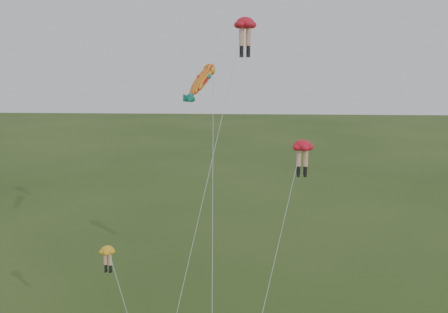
{
  "coord_description": "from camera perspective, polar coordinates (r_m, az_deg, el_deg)",
  "views": [
    {
      "loc": [
        3.0,
        -26.24,
        19.89
      ],
      "look_at": [
        1.37,
        6.0,
        13.43
      ],
      "focal_mm": 40.0,
      "sensor_mm": 36.0,
      "label": 1
    }
  ],
  "objects": [
    {
      "name": "fish_kite",
      "position": [
        35.28,
        -2.5,
        8.58
      ],
      "size": [
        2.74,
        12.13,
        19.71
      ],
      "rotation": [
        0.7,
        0.0,
        -0.63
      ],
      "color": "yellow",
      "rests_on": "ground"
    },
    {
      "name": "legs_kite_red_mid",
      "position": [
        34.04,
        8.87,
        0.62
      ],
      "size": [
        5.19,
        11.41,
        14.41
      ],
      "rotation": [
        0.0,
        0.0,
        -0.06
      ],
      "color": "red",
      "rests_on": "ground"
    },
    {
      "name": "legs_kite_red_high",
      "position": [
        35.2,
        2.31,
        14.25
      ],
      "size": [
        5.99,
        11.78,
        22.59
      ],
      "rotation": [
        0.0,
        0.0,
        0.28
      ],
      "color": "red",
      "rests_on": "ground"
    },
    {
      "name": "legs_kite_yellow",
      "position": [
        31.99,
        -12.98,
        -11.22
      ],
      "size": [
        4.57,
        5.46,
        8.49
      ],
      "rotation": [
        0.0,
        0.0,
        -0.18
      ],
      "color": "yellow",
      "rests_on": "ground"
    }
  ]
}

